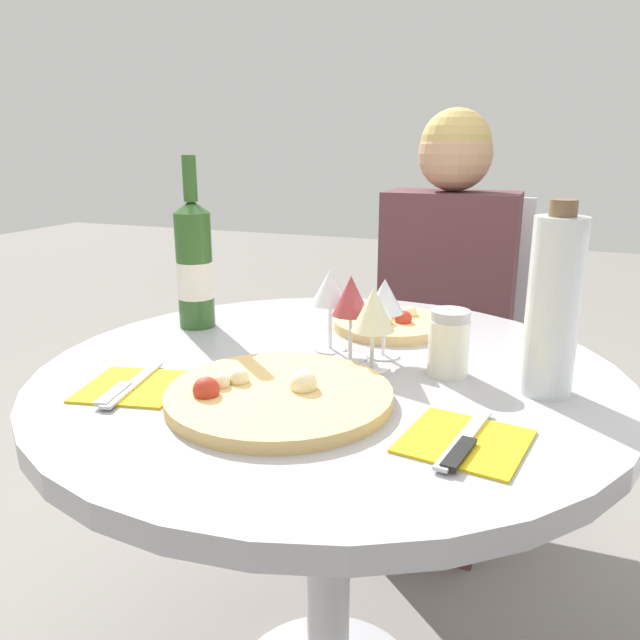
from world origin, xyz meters
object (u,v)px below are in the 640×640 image
Objects in this scene: chair_behind_diner at (447,360)px; tall_carafe at (553,306)px; dining_table at (329,425)px; pizza_large at (277,395)px; wine_bottle at (194,265)px; seated_diner at (440,343)px.

chair_behind_diner is 1.01m from tall_carafe.
pizza_large is (-0.02, -0.17, 0.12)m from dining_table.
wine_bottle is at bearing 170.24° from tall_carafe.
wine_bottle is (-0.41, -0.61, 0.30)m from seated_diner.
seated_diner reaches higher than tall_carafe.
dining_table is 0.85× the size of seated_diner.
seated_diner is (-0.00, -0.15, 0.10)m from chair_behind_diner.
wine_bottle is (-0.34, 0.13, 0.24)m from dining_table.
tall_carafe is at bearing 111.58° from seated_diner.
chair_behind_diner reaches higher than dining_table.
wine_bottle reaches higher than tall_carafe.
tall_carafe is (0.35, 0.01, 0.25)m from dining_table.
dining_table is at bearing 85.10° from seated_diner.
seated_diner reaches higher than dining_table.
dining_table is at bearing 85.91° from chair_behind_diner.
tall_carafe is at bearing 2.17° from dining_table.
seated_diner is at bearing 90.00° from chair_behind_diner.
seated_diner is at bearing 56.07° from wine_bottle.
pizza_large reaches higher than dining_table.
wine_bottle is at bearing 61.52° from chair_behind_diner.
seated_diner reaches higher than chair_behind_diner.
chair_behind_diner is 3.14× the size of tall_carafe.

